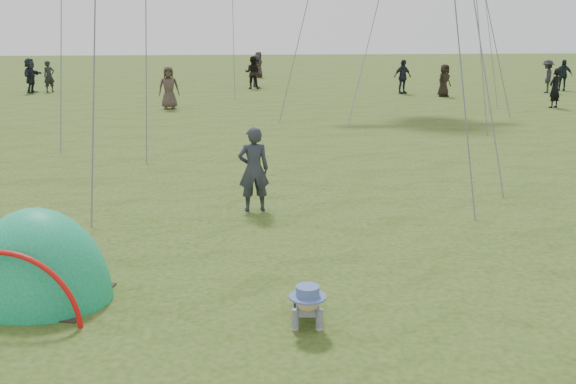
{
  "coord_description": "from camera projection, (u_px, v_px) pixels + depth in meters",
  "views": [
    {
      "loc": [
        0.27,
        -6.51,
        3.52
      ],
      "look_at": [
        1.15,
        3.03,
        1.0
      ],
      "focal_mm": 40.0,
      "sensor_mm": 36.0,
      "label": 1
    }
  ],
  "objects": [
    {
      "name": "crowd_person_3",
      "position": [
        256.0,
        71.0,
        36.62
      ],
      "size": [
        1.0,
        1.3,
        1.78
      ],
      "primitive_type": "imported",
      "rotation": [
        0.0,
        0.0,
        1.24
      ],
      "color": "black",
      "rests_on": "ground"
    },
    {
      "name": "crowd_person_14",
      "position": [
        563.0,
        75.0,
        34.54
      ],
      "size": [
        1.04,
        0.85,
        1.66
      ],
      "primitive_type": "imported",
      "rotation": [
        0.0,
        0.0,
        5.74
      ],
      "color": "#17242B",
      "rests_on": "ground"
    },
    {
      "name": "crowd_person_11",
      "position": [
        31.0,
        76.0,
        33.39
      ],
      "size": [
        0.79,
        1.73,
        1.79
      ],
      "primitive_type": "imported",
      "rotation": [
        0.0,
        0.0,
        1.41
      ],
      "color": "black",
      "rests_on": "ground"
    },
    {
      "name": "crowd_person_13",
      "position": [
        253.0,
        73.0,
        35.52
      ],
      "size": [
        1.0,
        0.86,
        1.78
      ],
      "primitive_type": "imported",
      "rotation": [
        0.0,
        0.0,
        2.91
      ],
      "color": "black",
      "rests_on": "ground"
    },
    {
      "name": "standing_adult",
      "position": [
        254.0,
        169.0,
        12.26
      ],
      "size": [
        0.64,
        0.45,
        1.64
      ],
      "primitive_type": "imported",
      "rotation": [
        0.0,
        0.0,
        3.25
      ],
      "color": "#282B35",
      "rests_on": "ground"
    },
    {
      "name": "crowd_person_12",
      "position": [
        555.0,
        88.0,
        27.42
      ],
      "size": [
        0.74,
        0.66,
        1.69
      ],
      "primitive_type": "imported",
      "rotation": [
        0.0,
        0.0,
        3.66
      ],
      "color": "black",
      "rests_on": "ground"
    },
    {
      "name": "crowd_person_2",
      "position": [
        403.0,
        77.0,
        33.02
      ],
      "size": [
        1.1,
        0.76,
        1.74
      ],
      "primitive_type": "imported",
      "rotation": [
        0.0,
        0.0,
        0.37
      ],
      "color": "#1E2330",
      "rests_on": "ground"
    },
    {
      "name": "crowd_person_4",
      "position": [
        444.0,
        80.0,
        31.69
      ],
      "size": [
        0.93,
        0.83,
        1.59
      ],
      "primitive_type": "imported",
      "rotation": [
        0.0,
        0.0,
        0.53
      ],
      "color": "black",
      "rests_on": "ground"
    },
    {
      "name": "crawling_toddler",
      "position": [
        307.0,
        301.0,
        7.68
      ],
      "size": [
        0.62,
        0.83,
        0.6
      ],
      "primitive_type": null,
      "rotation": [
        0.0,
        0.0,
        -0.1
      ],
      "color": "black",
      "rests_on": "ground"
    },
    {
      "name": "crowd_person_16",
      "position": [
        169.0,
        88.0,
        27.1
      ],
      "size": [
        0.94,
        0.68,
        1.79
      ],
      "primitive_type": "imported",
      "rotation": [
        0.0,
        0.0,
        0.13
      ],
      "color": "#443831",
      "rests_on": "ground"
    },
    {
      "name": "crowd_person_10",
      "position": [
        259.0,
        65.0,
        42.97
      ],
      "size": [
        0.7,
        0.92,
        1.7
      ],
      "primitive_type": "imported",
      "rotation": [
        0.0,
        0.0,
        1.36
      ],
      "color": "#302320",
      "rests_on": "ground"
    },
    {
      "name": "ground",
      "position": [
        210.0,
        350.0,
        7.14
      ],
      "size": [
        140.0,
        140.0,
        0.0
      ],
      "primitive_type": "plane",
      "color": "#24480E"
    },
    {
      "name": "popup_tent",
      "position": [
        41.0,
        299.0,
        8.47
      ],
      "size": [
        2.23,
        1.99,
        2.47
      ],
      "primitive_type": "ellipsoid",
      "rotation": [
        0.0,
        0.0,
        -0.25
      ],
      "color": "#0F824E",
      "rests_on": "ground"
    },
    {
      "name": "crowd_person_9",
      "position": [
        547.0,
        76.0,
        33.4
      ],
      "size": [
        1.06,
        1.27,
        1.71
      ],
      "primitive_type": "imported",
      "rotation": [
        0.0,
        0.0,
        4.25
      ],
      "color": "black",
      "rests_on": "ground"
    },
    {
      "name": "crowd_person_6",
      "position": [
        49.0,
        76.0,
        33.85
      ],
      "size": [
        0.71,
        0.68,
        1.63
      ],
      "primitive_type": "imported",
      "rotation": [
        0.0,
        0.0,
        0.68
      ],
      "color": "black",
      "rests_on": "ground"
    }
  ]
}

